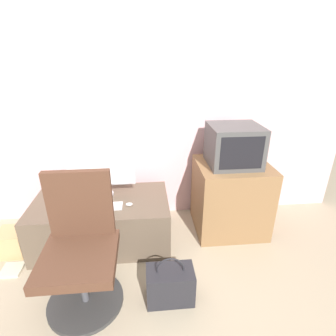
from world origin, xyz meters
The scene contains 12 objects.
ground_plane centered at (0.00, 0.00, 0.00)m, with size 12.00×12.00×0.00m, color tan.
wall_back centered at (0.00, 1.32, 1.30)m, with size 4.40×0.05×2.60m.
desk centered at (-0.34, 0.84, 0.22)m, with size 1.21×0.65×0.45m.
side_stand centered at (0.91, 0.95, 0.35)m, with size 0.68×0.59×0.71m.
main_monitor centered at (-0.32, 0.93, 0.72)m, with size 0.61×0.19×0.52m.
keyboard centered at (-0.32, 0.72, 0.45)m, with size 0.37×0.12×0.01m.
mouse centered at (-0.07, 0.73, 0.46)m, with size 0.06×0.04×0.03m.
crt_tv centered at (0.89, 0.95, 0.89)m, with size 0.46×0.43×0.37m.
office_chair centered at (-0.39, 0.22, 0.40)m, with size 0.53×0.53×0.95m.
cardboard_box_lower centered at (-1.13, 0.75, 0.12)m, with size 0.22×0.23×0.23m.
handbag centered at (0.22, 0.13, 0.14)m, with size 0.34×0.20×0.38m.
book centered at (-1.06, 0.51, 0.01)m, with size 0.16×0.16×0.02m.
Camera 1 is at (0.08, -1.25, 1.66)m, focal length 28.00 mm.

